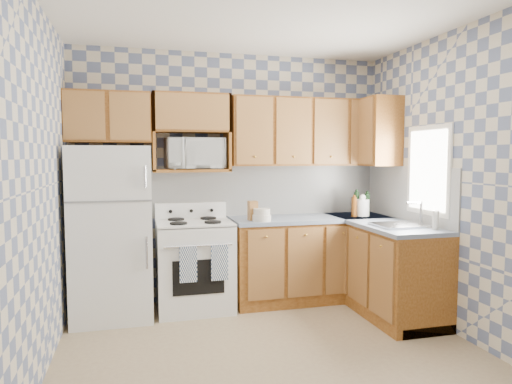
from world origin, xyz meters
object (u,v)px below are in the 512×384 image
(refrigerator, at_px, (112,233))
(electric_kettle, at_px, (362,208))
(microwave, at_px, (194,154))
(stove_body, at_px, (194,266))

(refrigerator, bearing_deg, electric_kettle, -0.91)
(refrigerator, distance_m, microwave, 1.16)
(refrigerator, xyz_separation_m, stove_body, (0.80, 0.03, -0.39))
(refrigerator, relative_size, microwave, 2.85)
(refrigerator, height_order, stove_body, refrigerator)
(refrigerator, bearing_deg, stove_body, 1.78)
(microwave, relative_size, electric_kettle, 3.14)
(microwave, xyz_separation_m, electric_kettle, (1.83, -0.25, -0.60))
(refrigerator, xyz_separation_m, electric_kettle, (2.67, -0.04, 0.17))
(microwave, bearing_deg, stove_body, -105.46)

